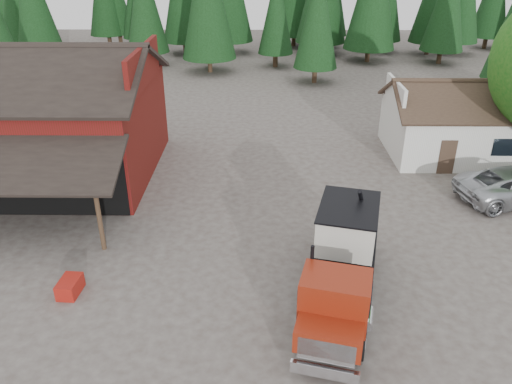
{
  "coord_description": "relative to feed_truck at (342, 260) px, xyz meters",
  "views": [
    {
      "loc": [
        1.11,
        -15.79,
        11.87
      ],
      "look_at": [
        0.89,
        4.01,
        1.8
      ],
      "focal_mm": 35.0,
      "sensor_mm": 36.0,
      "label": 1
    }
  ],
  "objects": [
    {
      "name": "red_barn",
      "position": [
        -15.01,
        11.04,
        0.97
      ],
      "size": [
        12.8,
        13.63,
        7.18
      ],
      "color": "#611011",
      "rests_on": "ground"
    },
    {
      "name": "near_pine_b",
      "position": [
        1.99,
        31.14,
        4.17
      ],
      "size": [
        3.96,
        3.96,
        10.4
      ],
      "color": "#382619",
      "rests_on": "ground"
    },
    {
      "name": "conifer_backdrop",
      "position": [
        -4.01,
        43.14,
        -1.72
      ],
      "size": [
        76.0,
        16.0,
        16.0
      ],
      "primitive_type": null,
      "color": "black",
      "rests_on": "ground"
    },
    {
      "name": "farmhouse",
      "position": [
        8.99,
        14.13,
        -0.05
      ],
      "size": [
        8.6,
        6.42,
        4.65
      ],
      "color": "silver",
      "rests_on": "ground"
    },
    {
      "name": "equip_box",
      "position": [
        -10.01,
        0.23,
        -1.42
      ],
      "size": [
        0.78,
        1.15,
        0.6
      ],
      "primitive_type": "cube",
      "rotation": [
        0.0,
        0.0,
        -0.08
      ],
      "color": "maroon",
      "rests_on": "ground"
    },
    {
      "name": "feed_truck",
      "position": [
        0.0,
        0.0,
        0.0
      ],
      "size": [
        4.08,
        8.42,
        3.67
      ],
      "rotation": [
        0.0,
        0.0,
        -0.25
      ],
      "color": "black",
      "rests_on": "ground"
    },
    {
      "name": "ground",
      "position": [
        -4.01,
        1.14,
        -1.72
      ],
      "size": [
        120.0,
        120.0,
        0.0
      ],
      "primitive_type": "plane",
      "color": "#4A403A",
      "rests_on": "ground"
    }
  ]
}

